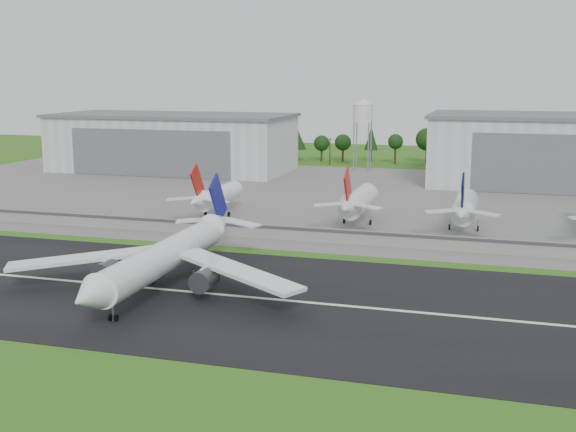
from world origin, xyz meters
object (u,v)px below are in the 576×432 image
(parked_jet_red_a, at_px, (215,196))
(parked_jet_red_b, at_px, (357,202))
(parked_jet_navy, at_px, (464,208))
(main_airliner, at_px, (163,265))

(parked_jet_red_a, distance_m, parked_jet_red_b, 39.59)
(parked_jet_red_b, bearing_deg, parked_jet_navy, -0.05)
(parked_jet_red_b, height_order, parked_jet_navy, parked_jet_red_b)
(parked_jet_red_a, distance_m, parked_jet_navy, 66.84)
(main_airliner, relative_size, parked_jet_navy, 1.89)
(main_airliner, xyz_separation_m, parked_jet_red_a, (-17.06, 66.95, 1.02))
(main_airliner, bearing_deg, parked_jet_red_b, -109.26)
(main_airliner, height_order, parked_jet_red_b, main_airliner)
(parked_jet_red_a, height_order, parked_jet_navy, parked_jet_navy)
(parked_jet_red_b, bearing_deg, parked_jet_red_a, -179.90)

